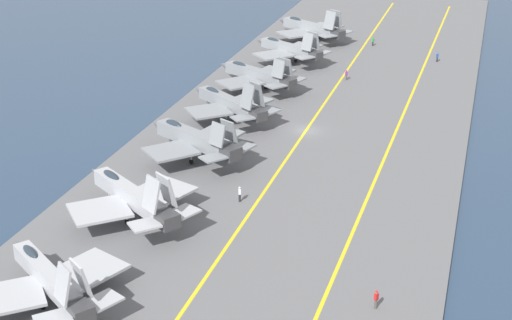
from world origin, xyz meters
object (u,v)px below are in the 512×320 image
object	(u,v)px
parked_jet_second	(49,278)
parked_jet_seventh	(289,48)
parked_jet_sixth	(257,75)
crew_white_vest	(240,193)
crew_green_vest	(373,41)
parked_jet_fourth	(194,139)
crew_red_vest	(376,299)
crew_blue_vest	(437,57)
crew_purple_vest	(346,75)
parked_jet_third	(132,196)
parked_jet_fifth	(229,103)
parked_jet_eighth	(311,27)

from	to	relation	value
parked_jet_second	parked_jet_seventh	world-z (taller)	parked_jet_seventh
parked_jet_sixth	crew_white_vest	world-z (taller)	parked_jet_sixth
crew_white_vest	crew_green_vest	distance (m)	70.17
parked_jet_fourth	parked_jet_sixth	bearing A→B (deg)	1.52
crew_red_vest	crew_blue_vest	world-z (taller)	crew_red_vest
crew_blue_vest	crew_purple_vest	size ratio (longest dim) A/B	1.01
parked_jet_sixth	crew_blue_vest	bearing A→B (deg)	-46.98
crew_red_vest	parked_jet_second	bearing A→B (deg)	104.53
parked_jet_fourth	crew_white_vest	world-z (taller)	parked_jet_fourth
crew_blue_vest	parked_jet_sixth	bearing A→B (deg)	133.02
parked_jet_third	parked_jet_fourth	size ratio (longest dim) A/B	1.02
parked_jet_fourth	crew_blue_vest	world-z (taller)	parked_jet_fourth
parked_jet_fifth	parked_jet_seventh	xyz separation A→B (m)	(30.06, -0.69, 0.09)
crew_blue_vest	crew_green_vest	distance (m)	14.53
crew_red_vest	crew_blue_vest	xyz separation A→B (m)	(78.78, 1.50, -0.04)
crew_green_vest	crew_blue_vest	bearing A→B (deg)	-121.38
parked_jet_sixth	crew_red_vest	size ratio (longest dim) A/B	8.80
parked_jet_sixth	crew_red_vest	world-z (taller)	parked_jet_sixth
parked_jet_eighth	crew_blue_vest	bearing A→B (deg)	-109.75
crew_red_vest	crew_purple_vest	world-z (taller)	crew_red_vest
parked_jet_third	crew_white_vest	distance (m)	11.86
crew_red_vest	parked_jet_sixth	bearing A→B (deg)	26.17
crew_blue_vest	parked_jet_third	bearing A→B (deg)	160.09
parked_jet_seventh	crew_purple_vest	distance (m)	13.50
parked_jet_sixth	parked_jet_seventh	xyz separation A→B (m)	(15.75, -1.00, 0.20)
crew_blue_vest	parked_jet_fourth	bearing A→B (deg)	154.95
crew_red_vest	crew_white_vest	distance (m)	23.77
parked_jet_fourth	crew_red_vest	distance (m)	36.87
crew_green_vest	parked_jet_second	bearing A→B (deg)	172.12
parked_jet_third	crew_purple_vest	distance (m)	55.86
parked_jet_seventh	crew_blue_vest	world-z (taller)	parked_jet_seventh
parked_jet_fourth	crew_green_vest	distance (m)	61.78
parked_jet_seventh	crew_purple_vest	world-z (taller)	parked_jet_seventh
parked_jet_sixth	crew_red_vest	bearing A→B (deg)	-153.83
crew_red_vest	crew_purple_vest	distance (m)	65.34
parked_jet_third	crew_green_vest	distance (m)	78.24
crew_red_vest	crew_white_vest	xyz separation A→B (m)	(16.25, 17.34, 0.01)
crew_red_vest	crew_white_vest	world-z (taller)	crew_white_vest
parked_jet_fourth	crew_red_vest	size ratio (longest dim) A/B	8.77
parked_jet_seventh	crew_green_vest	xyz separation A→B (m)	(15.63, -12.11, -1.62)
crew_green_vest	parked_jet_sixth	bearing A→B (deg)	157.33
parked_jet_fifth	crew_purple_vest	bearing A→B (deg)	-27.72
crew_red_vest	crew_blue_vest	distance (m)	78.79
parked_jet_third	crew_green_vest	bearing A→B (deg)	-9.42
crew_green_vest	parked_jet_third	bearing A→B (deg)	170.58
parked_jet_seventh	parked_jet_eighth	size ratio (longest dim) A/B	0.90
crew_purple_vest	crew_red_vest	bearing A→B (deg)	-167.08
parked_jet_fifth	parked_jet_sixth	bearing A→B (deg)	1.23
parked_jet_third	parked_jet_fifth	world-z (taller)	parked_jet_third
crew_white_vest	crew_blue_vest	bearing A→B (deg)	-14.21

